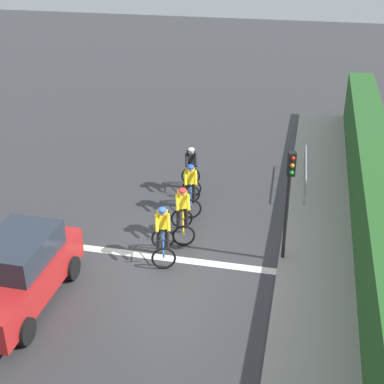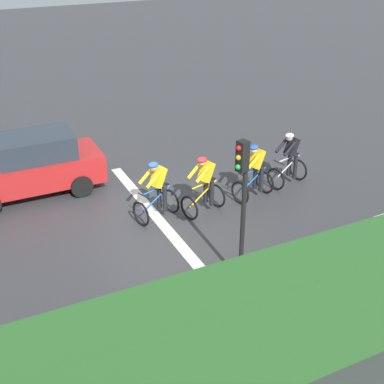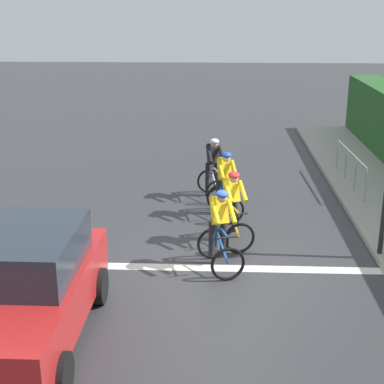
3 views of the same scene
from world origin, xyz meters
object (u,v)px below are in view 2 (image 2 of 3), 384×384
cyclist_second (255,173)px  cyclist_mid (204,186)px  car_red (31,165)px  traffic_light_near_crossing (242,192)px  cyclist_fourth (157,192)px  cyclist_lead (289,160)px

cyclist_second → cyclist_mid: size_ratio=1.00×
car_red → traffic_light_near_crossing: traffic_light_near_crossing is taller
cyclist_fourth → car_red: car_red is taller
cyclist_second → cyclist_fourth: same height
cyclist_second → cyclist_fourth: bearing=-92.6°
cyclist_second → traffic_light_near_crossing: traffic_light_near_crossing is taller
cyclist_fourth → car_red: bearing=-137.9°
cyclist_lead → cyclist_fourth: 4.31m
cyclist_fourth → traffic_light_near_crossing: size_ratio=0.50×
cyclist_lead → cyclist_mid: 3.07m
cyclist_lead → car_red: car_red is taller
cyclist_second → cyclist_mid: bearing=-85.5°
cyclist_fourth → car_red: size_ratio=0.40×
cyclist_mid → cyclist_second: bearing=94.5°
cyclist_second → car_red: bearing=-118.9°
cyclist_lead → cyclist_second: size_ratio=1.00×
cyclist_lead → traffic_light_near_crossing: traffic_light_near_crossing is taller
traffic_light_near_crossing → car_red: bearing=-153.0°
cyclist_lead → cyclist_mid: same height
cyclist_second → traffic_light_near_crossing: 4.23m
cyclist_lead → traffic_light_near_crossing: bearing=-47.3°
cyclist_fourth → traffic_light_near_crossing: bearing=9.1°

